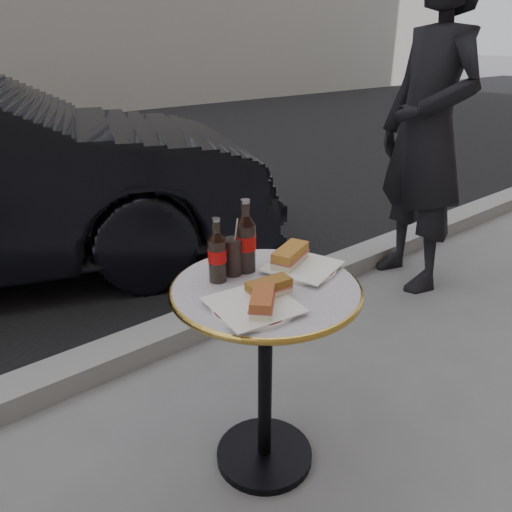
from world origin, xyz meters
TOP-DOWN VIEW (x-y plane):
  - ground at (0.00, 0.00)m, footprint 80.00×80.00m
  - curb at (0.00, 0.90)m, footprint 40.00×0.20m
  - bistro_table at (0.00, 0.00)m, footprint 0.62×0.62m
  - plate_left at (-0.12, -0.09)m, footprint 0.31×0.31m
  - plate_right at (0.17, 0.01)m, footprint 0.26×0.26m
  - sandwich_left_a at (-0.12, -0.13)m, footprint 0.15×0.15m
  - sandwich_left_b at (-0.05, -0.07)m, footprint 0.15×0.08m
  - sandwich_right at (0.16, 0.05)m, footprint 0.18×0.13m
  - cola_bottle_left at (-0.10, 0.13)m, footprint 0.07×0.07m
  - cola_bottle_right at (0.02, 0.13)m, footprint 0.09×0.09m
  - cola_glass at (-0.03, 0.14)m, footprint 0.07×0.07m
  - pedestrian at (1.72, 0.58)m, footprint 0.64×0.80m

SIDE VIEW (x-z plane):
  - ground at x=0.00m, z-range 0.00..0.00m
  - curb at x=0.00m, z-range -0.01..0.11m
  - bistro_table at x=0.00m, z-range 0.00..0.73m
  - plate_right at x=0.17m, z-range 0.73..0.75m
  - plate_left at x=-0.12m, z-range 0.73..0.75m
  - sandwich_left_b at x=-0.05m, z-range 0.75..0.79m
  - sandwich_left_a at x=-0.12m, z-range 0.75..0.80m
  - sandwich_right at x=0.16m, z-range 0.75..0.80m
  - cola_glass at x=-0.03m, z-range 0.73..0.86m
  - cola_bottle_left at x=-0.10m, z-range 0.73..0.95m
  - cola_bottle_right at x=0.02m, z-range 0.73..0.99m
  - pedestrian at x=1.72m, z-range 0.00..1.91m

